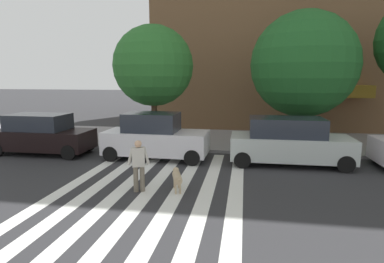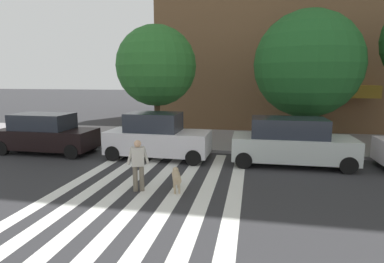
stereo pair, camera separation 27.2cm
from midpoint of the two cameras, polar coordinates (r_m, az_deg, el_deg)
name	(u,v)px [view 1 (the left image)]	position (r m, az deg, el deg)	size (l,w,h in m)	color
ground_plane	(151,210)	(8.84, -8.41, -13.95)	(160.00, 160.00, 0.00)	#2B2B2D
sidewalk_far	(201,139)	(17.99, 1.15, -1.36)	(80.00, 6.00, 0.15)	gray
crosswalk_stripes	(134,209)	(8.99, -11.34, -13.61)	(5.85, 12.95, 0.01)	silver
parked_car_near_curb	(42,135)	(16.34, -25.93, -0.50)	(4.52, 1.94, 1.87)	black
parked_car_behind_first	(155,137)	(13.91, -7.26, -1.05)	(4.53, 1.96, 2.02)	silver
parked_car_third_in_line	(289,142)	(13.44, 16.59, -1.77)	(4.81, 2.01, 1.94)	#B6BFBB
street_tree_nearest	(153,66)	(16.01, -7.52, 11.68)	(3.97, 3.97, 5.95)	#4C3823
street_tree_middle	(304,64)	(16.38, 19.13, 11.40)	(5.08, 5.08, 6.56)	#4C3823
pedestrian_dog_walker	(139,163)	(9.96, -10.42, -5.62)	(0.70, 0.34, 1.64)	#6B6051
dog_on_leash	(177,177)	(10.04, -3.52, -8.21)	(0.50, 1.13, 0.65)	tan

